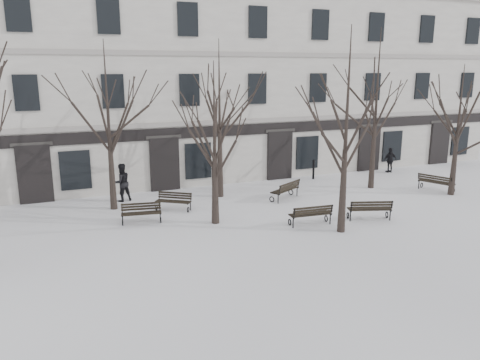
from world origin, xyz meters
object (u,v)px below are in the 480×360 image
bench_0 (141,212)px  bench_1 (311,214)px  tree_1 (214,125)px  bench_3 (174,201)px  tree_2 (347,107)px  bench_5 (436,182)px  bench_2 (370,209)px  bench_4 (286,189)px  tree_3 (459,115)px

bench_0 → bench_1: (6.60, -3.10, 0.03)m
tree_1 → bench_3: tree_1 is taller
tree_2 → bench_5: bearing=22.4°
bench_2 → bench_4: 4.77m
tree_3 → bench_0: size_ratio=3.82×
bench_5 → tree_2: bearing=89.8°
tree_1 → bench_5: bearing=2.2°
tree_3 → bench_5: bearing=106.7°
tree_3 → bench_1: tree_3 is taller
bench_2 → bench_5: bearing=-138.0°
tree_1 → tree_2: size_ratio=0.84×
bench_2 → bench_4: bench_4 is taller
bench_2 → tree_3: bearing=-145.2°
bench_2 → bench_5: size_ratio=1.01×
bench_2 → bench_3: bearing=-13.0°
tree_2 → bench_4: tree_2 is taller
tree_1 → bench_4: tree_1 is taller
tree_1 → tree_2: 5.38m
tree_1 → tree_2: (4.40, -2.99, 0.81)m
bench_0 → bench_1: 7.29m
tree_3 → bench_5: 3.81m
tree_1 → bench_1: bearing=-26.7°
tree_1 → bench_5: tree_1 is taller
bench_3 → bench_5: bench_5 is taller
tree_2 → bench_5: tree_2 is taller
bench_5 → bench_0: bearing=64.7°
bench_3 → bench_5: size_ratio=0.86×
tree_1 → bench_0: tree_1 is taller
tree_2 → bench_1: bearing=123.1°
tree_2 → bench_0: size_ratio=4.59×
bench_0 → tree_1: bearing=-13.5°
tree_3 → bench_2: bearing=-164.4°
tree_1 → tree_2: bearing=-34.2°
bench_0 → bench_2: size_ratio=0.90×
tree_2 → bench_1: 4.78m
tree_1 → bench_3: size_ratio=4.07×
bench_3 → bench_4: (5.77, -0.37, 0.06)m
bench_4 → bench_5: bearing=139.1°
tree_1 → bench_1: 5.56m
bench_4 → bench_3: bearing=-33.0°
tree_2 → bench_4: size_ratio=4.18×
tree_3 → tree_2: bearing=-163.1°
bench_4 → bench_5: bench_4 is taller
bench_2 → bench_4: size_ratio=1.01×
tree_3 → bench_1: (-9.48, -1.50, -3.72)m
tree_3 → bench_1: bearing=-171.0°
bench_0 → bench_5: bearing=7.0°
bench_5 → tree_1: bearing=69.7°
bench_0 → bench_3: size_ratio=1.05×
tree_1 → bench_2: 7.75m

